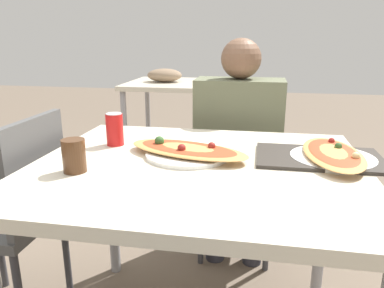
{
  "coord_description": "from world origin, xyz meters",
  "views": [
    {
      "loc": [
        0.19,
        -1.17,
        1.17
      ],
      "look_at": [
        -0.02,
        0.02,
        0.82
      ],
      "focal_mm": 35.0,
      "sensor_mm": 36.0,
      "label": 1
    }
  ],
  "objects_px": {
    "drink_glass": "(74,156)",
    "pizza_second": "(333,155)",
    "person_seated": "(238,134)",
    "chair_far_seated": "(238,161)",
    "pizza_main": "(187,151)",
    "chair_side_left": "(14,209)",
    "soda_can": "(115,129)",
    "dining_table": "(198,185)"
  },
  "relations": [
    {
      "from": "chair_far_seated",
      "to": "person_seated",
      "type": "height_order",
      "value": "person_seated"
    },
    {
      "from": "pizza_main",
      "to": "drink_glass",
      "type": "bearing_deg",
      "value": -145.33
    },
    {
      "from": "person_seated",
      "to": "pizza_second",
      "type": "height_order",
      "value": "person_seated"
    },
    {
      "from": "chair_far_seated",
      "to": "pizza_second",
      "type": "bearing_deg",
      "value": 117.47
    },
    {
      "from": "pizza_main",
      "to": "drink_glass",
      "type": "relative_size",
      "value": 4.66
    },
    {
      "from": "pizza_main",
      "to": "drink_glass",
      "type": "xyz_separation_m",
      "value": [
        -0.32,
        -0.22,
        0.03
      ]
    },
    {
      "from": "person_seated",
      "to": "soda_can",
      "type": "height_order",
      "value": "person_seated"
    },
    {
      "from": "drink_glass",
      "to": "pizza_second",
      "type": "xyz_separation_m",
      "value": [
        0.81,
        0.26,
        -0.03
      ]
    },
    {
      "from": "person_seated",
      "to": "drink_glass",
      "type": "height_order",
      "value": "person_seated"
    },
    {
      "from": "chair_side_left",
      "to": "drink_glass",
      "type": "height_order",
      "value": "chair_side_left"
    },
    {
      "from": "person_seated",
      "to": "soda_can",
      "type": "xyz_separation_m",
      "value": [
        -0.45,
        -0.53,
        0.13
      ]
    },
    {
      "from": "pizza_second",
      "to": "person_seated",
      "type": "bearing_deg",
      "value": 121.82
    },
    {
      "from": "dining_table",
      "to": "person_seated",
      "type": "relative_size",
      "value": 0.95
    },
    {
      "from": "chair_far_seated",
      "to": "pizza_main",
      "type": "xyz_separation_m",
      "value": [
        -0.14,
        -0.73,
        0.27
      ]
    },
    {
      "from": "chair_far_seated",
      "to": "chair_side_left",
      "type": "xyz_separation_m",
      "value": [
        -0.84,
        -0.76,
        0.0
      ]
    },
    {
      "from": "soda_can",
      "to": "drink_glass",
      "type": "distance_m",
      "value": 0.31
    },
    {
      "from": "pizza_main",
      "to": "soda_can",
      "type": "distance_m",
      "value": 0.32
    },
    {
      "from": "pizza_main",
      "to": "pizza_second",
      "type": "xyz_separation_m",
      "value": [
        0.5,
        0.04,
        -0.0
      ]
    },
    {
      "from": "chair_far_seated",
      "to": "pizza_main",
      "type": "distance_m",
      "value": 0.79
    },
    {
      "from": "person_seated",
      "to": "drink_glass",
      "type": "bearing_deg",
      "value": 61.12
    },
    {
      "from": "drink_glass",
      "to": "person_seated",
      "type": "bearing_deg",
      "value": 61.12
    },
    {
      "from": "pizza_main",
      "to": "chair_far_seated",
      "type": "bearing_deg",
      "value": 78.8
    },
    {
      "from": "pizza_second",
      "to": "drink_glass",
      "type": "bearing_deg",
      "value": -162.15
    },
    {
      "from": "person_seated",
      "to": "soda_can",
      "type": "relative_size",
      "value": 9.28
    },
    {
      "from": "chair_side_left",
      "to": "person_seated",
      "type": "height_order",
      "value": "person_seated"
    },
    {
      "from": "chair_far_seated",
      "to": "chair_side_left",
      "type": "height_order",
      "value": "same"
    },
    {
      "from": "person_seated",
      "to": "chair_far_seated",
      "type": "bearing_deg",
      "value": -90.0
    },
    {
      "from": "chair_side_left",
      "to": "person_seated",
      "type": "relative_size",
      "value": 0.76
    },
    {
      "from": "drink_glass",
      "to": "soda_can",
      "type": "bearing_deg",
      "value": 87.72
    },
    {
      "from": "drink_glass",
      "to": "chair_side_left",
      "type": "bearing_deg",
      "value": 154.49
    },
    {
      "from": "chair_side_left",
      "to": "drink_glass",
      "type": "relative_size",
      "value": 8.41
    },
    {
      "from": "dining_table",
      "to": "pizza_second",
      "type": "relative_size",
      "value": 2.68
    },
    {
      "from": "chair_far_seated",
      "to": "chair_side_left",
      "type": "bearing_deg",
      "value": 42.42
    },
    {
      "from": "person_seated",
      "to": "pizza_main",
      "type": "height_order",
      "value": "person_seated"
    },
    {
      "from": "chair_side_left",
      "to": "drink_glass",
      "type": "distance_m",
      "value": 0.52
    },
    {
      "from": "soda_can",
      "to": "pizza_main",
      "type": "bearing_deg",
      "value": -16.18
    },
    {
      "from": "chair_side_left",
      "to": "pizza_second",
      "type": "relative_size",
      "value": 2.14
    },
    {
      "from": "chair_side_left",
      "to": "dining_table",
      "type": "bearing_deg",
      "value": -92.61
    },
    {
      "from": "person_seated",
      "to": "soda_can",
      "type": "bearing_deg",
      "value": 49.64
    },
    {
      "from": "chair_far_seated",
      "to": "pizza_main",
      "type": "relative_size",
      "value": 1.81
    },
    {
      "from": "drink_glass",
      "to": "pizza_second",
      "type": "bearing_deg",
      "value": 17.85
    },
    {
      "from": "chair_far_seated",
      "to": "dining_table",
      "type": "bearing_deg",
      "value": 83.33
    }
  ]
}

